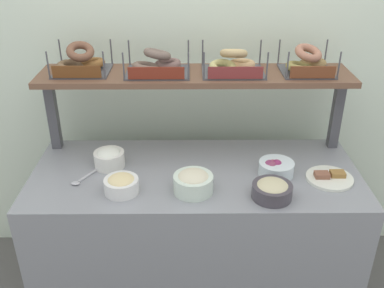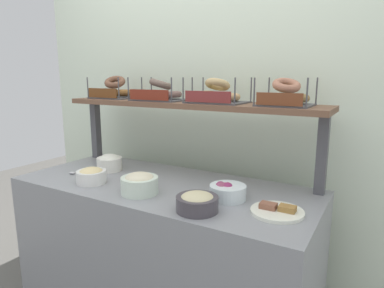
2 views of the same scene
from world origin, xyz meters
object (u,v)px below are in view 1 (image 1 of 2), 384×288
(bowl_potato_salad, at_px, (193,182))
(serving_plate_white, at_px, (330,178))
(bagel_basket_cinnamon_raisin, at_px, (81,63))
(bagel_basket_plain, at_px, (233,64))
(bowl_beet_salad, at_px, (276,168))
(serving_spoon_near_plate, at_px, (81,180))
(bowl_egg_salad, at_px, (121,184))
(bagel_basket_everything, at_px, (307,63))
(bowl_cream_cheese, at_px, (109,157))
(bagel_basket_poppy, at_px, (157,64))
(bowl_tuna_salad, at_px, (272,190))

(bowl_potato_salad, height_order, serving_plate_white, bowl_potato_salad)
(bowl_potato_salad, height_order, bagel_basket_cinnamon_raisin, bagel_basket_cinnamon_raisin)
(bagel_basket_cinnamon_raisin, bearing_deg, bagel_basket_plain, -1.53)
(bowl_beet_salad, relative_size, serving_spoon_near_plate, 1.12)
(bowl_beet_salad, distance_m, bagel_basket_cinnamon_raisin, 1.12)
(bowl_potato_salad, xyz_separation_m, bagel_basket_cinnamon_raisin, (-0.57, 0.46, 0.43))
(bagel_basket_cinnamon_raisin, relative_size, bagel_basket_plain, 0.90)
(serving_plate_white, xyz_separation_m, serving_spoon_near_plate, (-1.21, -0.00, -0.00))
(serving_spoon_near_plate, xyz_separation_m, bagel_basket_cinnamon_raisin, (-0.03, 0.37, 0.47))
(bowl_egg_salad, relative_size, bagel_basket_cinnamon_raisin, 0.57)
(bowl_beet_salad, distance_m, bagel_basket_everything, 0.56)
(bowl_cream_cheese, height_order, bagel_basket_everything, bagel_basket_everything)
(bagel_basket_cinnamon_raisin, relative_size, bagel_basket_poppy, 0.88)
(bagel_basket_poppy, relative_size, bagel_basket_plain, 1.02)
(bowl_tuna_salad, xyz_separation_m, serving_spoon_near_plate, (-0.90, 0.15, -0.03))
(bowl_egg_salad, distance_m, bagel_basket_cinnamon_raisin, 0.68)
(bowl_egg_salad, xyz_separation_m, bagel_basket_everything, (0.92, 0.45, 0.44))
(bagel_basket_everything, bearing_deg, bagel_basket_cinnamon_raisin, 179.28)
(bowl_egg_salad, xyz_separation_m, bowl_beet_salad, (0.74, 0.15, -0.00))
(serving_spoon_near_plate, bearing_deg, bagel_basket_plain, 24.79)
(bowl_beet_salad, bearing_deg, bowl_potato_salad, -160.13)
(bowl_cream_cheese, distance_m, bagel_basket_cinnamon_raisin, 0.51)
(serving_plate_white, distance_m, bagel_basket_cinnamon_raisin, 1.37)
(bagel_basket_plain, bearing_deg, serving_spoon_near_plate, -155.21)
(bowl_beet_salad, bearing_deg, bowl_cream_cheese, 174.11)
(bagel_basket_everything, bearing_deg, bagel_basket_plain, -179.06)
(bowl_cream_cheese, relative_size, serving_plate_white, 0.68)
(bagel_basket_cinnamon_raisin, bearing_deg, serving_spoon_near_plate, -86.07)
(bowl_beet_salad, relative_size, bagel_basket_plain, 0.55)
(bowl_potato_salad, distance_m, serving_spoon_near_plate, 0.55)
(bowl_beet_salad, relative_size, bagel_basket_poppy, 0.54)
(bowl_beet_salad, xyz_separation_m, serving_spoon_near_plate, (-0.95, -0.05, -0.03))
(serving_plate_white, height_order, bagel_basket_cinnamon_raisin, bagel_basket_cinnamon_raisin)
(bagel_basket_cinnamon_raisin, xyz_separation_m, bagel_basket_poppy, (0.39, -0.02, -0.00))
(serving_plate_white, relative_size, bagel_basket_plain, 0.72)
(serving_spoon_near_plate, xyz_separation_m, bagel_basket_plain, (0.75, 0.35, 0.47))
(bowl_cream_cheese, bearing_deg, bowl_egg_salad, -68.53)
(serving_plate_white, height_order, bagel_basket_everything, bagel_basket_everything)
(serving_plate_white, bearing_deg, serving_spoon_near_plate, -179.86)
(bagel_basket_poppy, bearing_deg, bowl_beet_salad, -26.31)
(bowl_tuna_salad, height_order, bagel_basket_plain, bagel_basket_plain)
(serving_spoon_near_plate, relative_size, bagel_basket_everything, 0.56)
(bowl_cream_cheese, bearing_deg, bagel_basket_plain, 18.11)
(bagel_basket_cinnamon_raisin, relative_size, bagel_basket_everything, 1.01)
(serving_spoon_near_plate, height_order, bagel_basket_everything, bagel_basket_everything)
(bowl_egg_salad, bearing_deg, bagel_basket_everything, 26.15)
(bowl_cream_cheese, xyz_separation_m, serving_plate_white, (1.10, -0.14, -0.04))
(serving_spoon_near_plate, distance_m, bagel_basket_cinnamon_raisin, 0.60)
(serving_plate_white, bearing_deg, bowl_cream_cheese, 172.90)
(bowl_potato_salad, bearing_deg, bagel_basket_poppy, 112.19)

